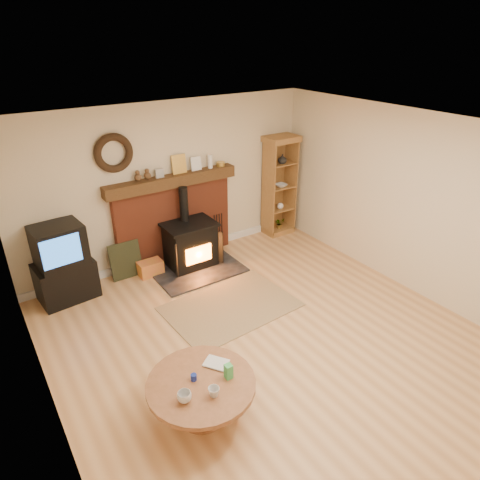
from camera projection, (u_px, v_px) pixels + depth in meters
ground at (272, 343)px, 5.37m from camera, size 5.50×5.50×0.00m
room_shell at (271, 215)px, 4.67m from camera, size 5.02×5.52×2.61m
chimney_breast at (174, 215)px, 7.00m from camera, size 2.20×0.22×1.78m
wood_stove at (191, 246)px, 6.94m from camera, size 1.40×1.00×1.32m
area_rug at (231, 306)px, 6.06m from camera, size 1.83×1.31×0.01m
tv_unit at (63, 265)px, 6.04m from camera, size 0.83×0.62×1.15m
curio_cabinet at (279, 186)px, 7.90m from camera, size 0.60×0.43×1.85m
firelog_box at (150, 268)px, 6.81m from camera, size 0.38×0.24×0.24m
leaning_painting at (126, 260)px, 6.67m from camera, size 0.49×0.13×0.58m
fire_tools at (218, 243)px, 7.52m from camera, size 0.19×0.16×0.70m
coffee_table at (202, 389)px, 4.19m from camera, size 1.08×1.08×0.62m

